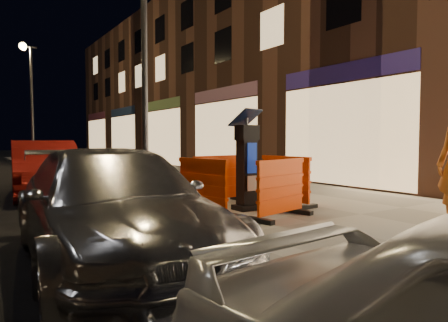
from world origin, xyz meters
TOP-DOWN VIEW (x-y plane):
  - ground_plane at (0.00, 0.00)m, footprint 120.00×120.00m
  - sidewalk at (3.00, 0.00)m, footprint 6.00×60.00m
  - kerb at (0.00, 0.00)m, footprint 0.30×60.00m
  - parking_kiosk at (1.61, 1.46)m, footprint 0.62×0.62m
  - barrier_front at (1.61, 0.51)m, footprint 1.34×0.78m
  - barrier_back at (1.61, 2.41)m, footprint 1.29×0.62m
  - barrier_kerbside at (0.66, 1.46)m, footprint 0.73×1.32m
  - barrier_bldgside at (2.56, 1.46)m, footprint 0.64×1.30m
  - car_silver at (-1.35, 0.09)m, footprint 2.18×4.73m
  - car_red at (-1.01, 6.77)m, footprint 1.88×4.47m
  - street_lamp_mid at (0.25, 3.00)m, footprint 0.12×0.12m
  - street_lamp_far at (0.25, 18.00)m, footprint 0.12×0.12m

SIDE VIEW (x-z plane):
  - ground_plane at x=0.00m, z-range 0.00..0.00m
  - car_silver at x=-1.35m, z-range -0.67..0.67m
  - car_red at x=-1.01m, z-range -0.72..0.72m
  - sidewalk at x=3.00m, z-range 0.00..0.15m
  - kerb at x=0.00m, z-range 0.00..0.15m
  - barrier_front at x=1.61m, z-range 0.15..1.13m
  - barrier_back at x=1.61m, z-range 0.15..1.13m
  - barrier_kerbside at x=0.66m, z-range 0.15..1.13m
  - barrier_bldgside at x=2.56m, z-range 0.15..1.13m
  - parking_kiosk at x=1.61m, z-range 0.15..1.90m
  - street_lamp_mid at x=0.25m, z-range 0.15..6.15m
  - street_lamp_far at x=0.25m, z-range 0.15..6.15m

